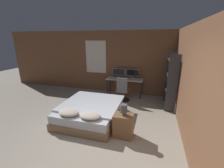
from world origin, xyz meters
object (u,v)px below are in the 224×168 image
object	(u,v)px
nightstand	(123,126)
bookshelf	(172,79)
monitor_right	(133,73)
computer_mouse	(131,80)
monitor_left	(119,72)
bedside_lamp	(124,109)
keyboard	(124,80)
bed	(91,111)
desk	(125,81)
office_chair	(123,92)

from	to	relation	value
nightstand	bookshelf	world-z (taller)	bookshelf
monitor_right	computer_mouse	distance (m)	0.41
monitor_left	bedside_lamp	bearing A→B (deg)	-74.22
bookshelf	keyboard	bearing A→B (deg)	162.35
bed	monitor_right	bearing A→B (deg)	69.83
bed	desk	xyz separation A→B (m)	(0.59, 2.25, 0.39)
bed	computer_mouse	distance (m)	2.31
computer_mouse	bookshelf	world-z (taller)	bookshelf
bed	office_chair	xyz separation A→B (m)	(0.65, 1.61, 0.13)
desk	bookshelf	size ratio (longest dim) A/B	0.80
bed	monitor_left	size ratio (longest dim) A/B	3.52
computer_mouse	bookshelf	bearing A→B (deg)	-20.77
computer_mouse	office_chair	distance (m)	0.64
bed	keyboard	bearing A→B (deg)	74.19
monitor_left	keyboard	world-z (taller)	monitor_left
desk	monitor_left	world-z (taller)	monitor_left
keyboard	office_chair	bearing A→B (deg)	-82.83
bed	bedside_lamp	size ratio (longest dim) A/B	7.11
office_chair	bookshelf	world-z (taller)	bookshelf
bedside_lamp	computer_mouse	world-z (taller)	bedside_lamp
keyboard	bookshelf	xyz separation A→B (m)	(1.76, -0.56, 0.29)
computer_mouse	bookshelf	distance (m)	1.61
office_chair	desk	bearing A→B (deg)	95.20
desk	bedside_lamp	bearing A→B (deg)	-79.11
keyboard	monitor_left	bearing A→B (deg)	130.63
keyboard	computer_mouse	world-z (taller)	computer_mouse
bed	bookshelf	world-z (taller)	bookshelf
desk	monitor_left	xyz separation A→B (m)	(-0.30, 0.18, 0.33)
computer_mouse	desk	bearing A→B (deg)	148.23
bed	monitor_right	xyz separation A→B (m)	(0.89, 2.43, 0.72)
monitor_left	bookshelf	bearing A→B (deg)	-23.90
bed	office_chair	size ratio (longest dim) A/B	2.00
monitor_left	monitor_right	xyz separation A→B (m)	(0.61, 0.00, 0.00)
bed	keyboard	size ratio (longest dim) A/B	4.95
monitor_right	keyboard	distance (m)	0.52
monitor_left	monitor_right	distance (m)	0.61
bedside_lamp	monitor_right	world-z (taller)	monitor_right
desk	bed	bearing A→B (deg)	-104.63
bed	monitor_left	world-z (taller)	monitor_left
keyboard	monitor_right	bearing A→B (deg)	49.37
monitor_right	bookshelf	world-z (taller)	bookshelf
nightstand	desk	xyz separation A→B (m)	(-0.54, 2.82, 0.35)
office_chair	nightstand	bearing A→B (deg)	-77.49
bedside_lamp	computer_mouse	bearing A→B (deg)	95.58
monitor_right	bookshelf	xyz separation A→B (m)	(1.46, -0.92, 0.07)
bedside_lamp	nightstand	bearing A→B (deg)	0.00
monitor_right	computer_mouse	world-z (taller)	monitor_right
monitor_left	office_chair	world-z (taller)	monitor_left
bookshelf	nightstand	bearing A→B (deg)	-120.41
bedside_lamp	office_chair	xyz separation A→B (m)	(-0.48, 2.18, -0.38)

